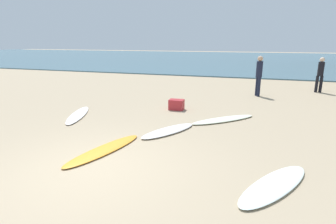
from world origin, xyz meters
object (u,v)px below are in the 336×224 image
Objects in this scene: surfboard_4 at (78,115)px; beachgoer_near at (259,74)px; surfboard_2 at (104,150)px; surfboard_3 at (168,131)px; surfboard_0 at (275,185)px; beach_cooler at (176,105)px; surfboard_5 at (223,119)px; beachgoer_far at (320,73)px.

surfboard_4 is 1.27× the size of beachgoer_near.
surfboard_2 is 1.28× the size of beachgoer_near.
surfboard_3 is at bearing -44.87° from beachgoer_near.
surfboard_2 is (-3.74, 0.49, -0.00)m from surfboard_0.
surfboard_2 is 4.39× the size of beach_cooler.
surfboard_0 is 4.11m from surfboard_5.
beach_cooler is (3.00, 1.87, 0.16)m from surfboard_4.
beach_cooler is at bearing -62.16° from beachgoer_near.
surfboard_4 is (-2.48, 2.42, 0.00)m from surfboard_2.
beachgoer_far is (5.26, 8.07, 0.92)m from surfboard_3.
beachgoer_far is (2.88, 1.90, -0.08)m from beachgoer_near.
surfboard_2 is 1.22× the size of surfboard_3.
beach_cooler is (-3.22, 4.78, 0.16)m from surfboard_0.
surfboard_0 reaches higher than surfboard_2.
surfboard_0 is 5.76m from beach_cooler.
surfboard_3 is 9.68m from beachgoer_far.
beachgoer_near is at bearing -56.19° from surfboard_5.
surfboard_0 is 1.24× the size of beachgoer_far.
surfboard_4 is at bearing -175.02° from surfboard_0.
surfboard_3 is 3.56m from surfboard_4.
beach_cooler is at bearing 153.98° from surfboard_0.
beachgoer_far is (3.90, 6.44, 0.92)m from surfboard_5.
beachgoer_near is (1.02, 4.54, 1.00)m from surfboard_5.
surfboard_0 is at bearing 169.30° from surfboard_3.
surfboard_4 is 11.51m from beachgoer_far.
surfboard_4 is 1.35× the size of beachgoer_far.
surfboard_5 is 1.38× the size of beachgoer_far.
surfboard_3 is 2.12m from surfboard_5.
surfboard_4 is (-6.22, 2.91, -0.00)m from surfboard_0.
beach_cooler is (0.52, 4.29, 0.16)m from surfboard_2.
surfboard_2 is at bearing -47.02° from beachgoer_near.
beachgoer_far reaches higher than surfboard_2.
surfboard_0 is 10.66m from beachgoer_far.
beach_cooler is at bearing -49.92° from surfboard_3.
surfboard_2 is at bearing 88.64° from surfboard_3.
surfboard_5 is 2.07m from beach_cooler.
surfboard_2 is 0.99× the size of surfboard_5.
surfboard_4 is at bearing 28.00° from beachgoer_far.
beach_cooler is at bearing -169.07° from surfboard_4.
beachgoer_near is at bearing 51.64° from beach_cooler.
beachgoer_far is 3.22× the size of beach_cooler.
beachgoer_near is (3.40, 7.93, 1.01)m from surfboard_2.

